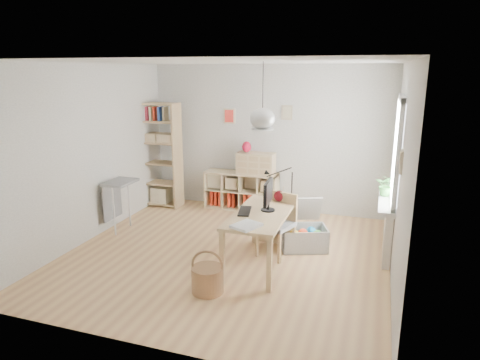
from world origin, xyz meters
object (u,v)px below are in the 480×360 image
(storage_chest, at_px, (304,233))
(drawer_chest, at_px, (256,163))
(chair, at_px, (278,221))
(monitor, at_px, (268,194))
(cube_shelf, at_px, (241,193))
(desk, at_px, (261,219))
(tall_bookshelf, at_px, (159,151))

(storage_chest, relative_size, drawer_chest, 1.35)
(chair, bearing_deg, drawer_chest, 134.75)
(chair, distance_m, monitor, 0.56)
(cube_shelf, height_order, chair, chair)
(desk, distance_m, monitor, 0.35)
(desk, relative_size, drawer_chest, 2.18)
(monitor, bearing_deg, drawer_chest, 105.79)
(desk, xyz_separation_m, cube_shelf, (-1.02, 2.23, -0.36))
(cube_shelf, bearing_deg, desk, -65.39)
(cube_shelf, relative_size, tall_bookshelf, 0.70)
(monitor, xyz_separation_m, drawer_chest, (-0.78, 2.09, -0.07))
(chair, height_order, monitor, monitor)
(cube_shelf, bearing_deg, chair, -57.67)
(desk, bearing_deg, storage_chest, 59.35)
(tall_bookshelf, xyz_separation_m, storage_chest, (3.04, -1.18, -0.86))
(chair, bearing_deg, cube_shelf, 141.55)
(desk, distance_m, chair, 0.44)
(storage_chest, height_order, monitor, monitor)
(tall_bookshelf, distance_m, chair, 3.19)
(cube_shelf, relative_size, chair, 1.55)
(cube_shelf, relative_size, monitor, 2.92)
(chair, bearing_deg, storage_chest, 69.46)
(desk, height_order, cube_shelf, desk)
(desk, distance_m, drawer_chest, 2.32)
(chair, bearing_deg, desk, -90.71)
(desk, distance_m, storage_chest, 0.99)
(cube_shelf, height_order, drawer_chest, drawer_chest)
(desk, xyz_separation_m, chair, (0.14, 0.39, -0.14))
(drawer_chest, bearing_deg, tall_bookshelf, -171.90)
(chair, relative_size, storage_chest, 0.97)
(cube_shelf, relative_size, storage_chest, 1.51)
(tall_bookshelf, bearing_deg, desk, -37.01)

